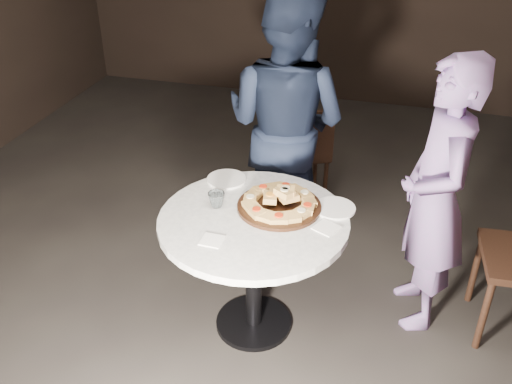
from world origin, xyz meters
TOP-DOWN VIEW (x-y plane):
  - floor at (0.00, 0.00)m, footprint 7.00×7.00m
  - table at (-0.09, -0.14)m, footprint 1.10×1.10m
  - serving_board at (0.02, -0.01)m, footprint 0.59×0.59m
  - focaccia_pile at (0.02, -0.01)m, footprint 0.40×0.40m
  - plate_left at (-0.35, 0.19)m, footprint 0.23×0.23m
  - plate_right at (0.31, 0.05)m, footprint 0.25×0.25m
  - water_glass at (-0.31, -0.09)m, footprint 0.12×0.12m
  - napkin_near at (-0.23, -0.39)m, footprint 0.11×0.11m
  - napkin_far at (0.29, -0.14)m, footprint 0.15×0.15m
  - chair_far at (-0.09, 1.27)m, footprint 0.51×0.52m
  - diner_navy at (-0.13, 0.75)m, footprint 1.03×0.90m
  - diner_teal at (0.82, 0.23)m, footprint 0.51×0.66m

SIDE VIEW (x-z plane):
  - floor at x=0.00m, z-range 0.00..0.00m
  - chair_far at x=-0.09m, z-range 0.06..0.88m
  - table at x=-0.09m, z-range 0.24..0.99m
  - napkin_near at x=-0.23m, z-range 0.76..0.76m
  - napkin_far at x=0.29m, z-range 0.76..0.76m
  - plate_right at x=0.31m, z-range 0.76..0.77m
  - plate_left at x=-0.35m, z-range 0.76..0.77m
  - serving_board at x=0.02m, z-range 0.76..0.78m
  - water_glass at x=-0.31m, z-range 0.76..0.84m
  - diner_teal at x=0.82m, z-range 0.00..1.60m
  - focaccia_pile at x=0.02m, z-range 0.75..0.86m
  - diner_navy at x=-0.13m, z-range 0.00..1.78m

